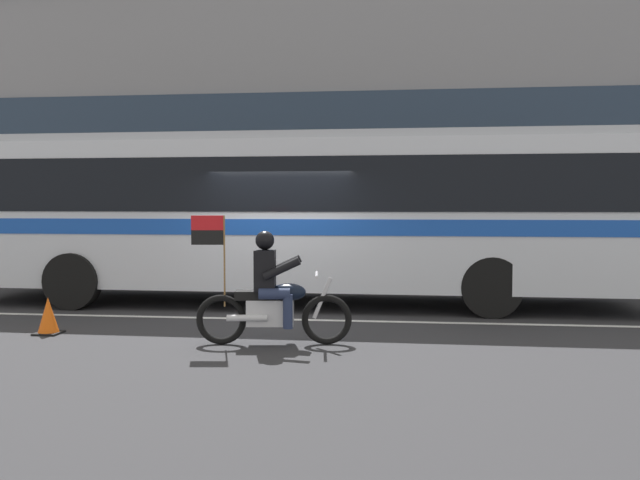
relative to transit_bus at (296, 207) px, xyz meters
The scene contains 7 objects.
ground_plane 2.23m from the transit_bus, 94.99° to the right, with size 60.00×60.00×0.00m, color #2B2B2D.
sidewalk_curb 4.31m from the transit_bus, 91.53° to the left, with size 28.00×3.80×0.15m, color #B7B2A8.
lane_center_stripe 2.60m from the transit_bus, 93.32° to the right, with size 26.60×0.14×0.01m, color silver.
office_building_facade 7.56m from the transit_bus, 90.96° to the left, with size 28.00×0.89×12.42m.
transit_bus is the anchor object (origin of this frame).
motorcycle_with_rider 3.96m from the transit_bus, 86.38° to the right, with size 2.19×0.67×1.78m.
traffic_cone 4.96m from the transit_bus, 133.12° to the right, with size 0.36×0.36×0.55m.
Camera 1 is at (2.05, -11.44, 1.93)m, focal length 37.19 mm.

